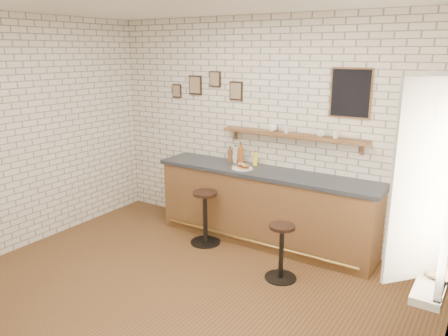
# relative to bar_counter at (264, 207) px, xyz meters

# --- Properties ---
(ground) EXTENTS (5.00, 5.00, 0.00)m
(ground) POSITION_rel_bar_counter_xyz_m (-0.13, -1.70, -0.51)
(ground) COLOR brown
(ground) RESTS_ON ground
(bar_counter) EXTENTS (3.10, 0.65, 1.01)m
(bar_counter) POSITION_rel_bar_counter_xyz_m (0.00, 0.00, 0.00)
(bar_counter) COLOR brown
(bar_counter) RESTS_ON ground
(sandwich_plate) EXTENTS (0.28, 0.28, 0.01)m
(sandwich_plate) POSITION_rel_bar_counter_xyz_m (-0.31, -0.08, 0.51)
(sandwich_plate) COLOR white
(sandwich_plate) RESTS_ON bar_counter
(ciabatta_sandwich) EXTENTS (0.20, 0.14, 0.07)m
(ciabatta_sandwich) POSITION_rel_bar_counter_xyz_m (-0.30, -0.08, 0.55)
(ciabatta_sandwich) COLOR #B8854B
(ciabatta_sandwich) RESTS_ON sandwich_plate
(potato_chips) EXTENTS (0.27, 0.18, 0.00)m
(potato_chips) POSITION_rel_bar_counter_xyz_m (-0.32, -0.08, 0.52)
(potato_chips) COLOR gold
(potato_chips) RESTS_ON sandwich_plate
(bitters_bottle_brown) EXTENTS (0.07, 0.07, 0.22)m
(bitters_bottle_brown) POSITION_rel_bar_counter_xyz_m (-0.66, 0.17, 0.59)
(bitters_bottle_brown) COLOR brown
(bitters_bottle_brown) RESTS_ON bar_counter
(bitters_bottle_white) EXTENTS (0.06, 0.06, 0.25)m
(bitters_bottle_white) POSITION_rel_bar_counter_xyz_m (-0.57, 0.17, 0.60)
(bitters_bottle_white) COLOR beige
(bitters_bottle_white) RESTS_ON bar_counter
(bitters_bottle_amber) EXTENTS (0.07, 0.07, 0.30)m
(bitters_bottle_amber) POSITION_rel_bar_counter_xyz_m (-0.48, 0.17, 0.63)
(bitters_bottle_amber) COLOR #A54A1A
(bitters_bottle_amber) RESTS_ON bar_counter
(condiment_bottle_yellow) EXTENTS (0.06, 0.06, 0.20)m
(condiment_bottle_yellow) POSITION_rel_bar_counter_xyz_m (-0.24, 0.17, 0.59)
(condiment_bottle_yellow) COLOR yellow
(condiment_bottle_yellow) RESTS_ON bar_counter
(bar_stool_left) EXTENTS (0.41, 0.41, 0.73)m
(bar_stool_left) POSITION_rel_bar_counter_xyz_m (-0.65, -0.47, -0.11)
(bar_stool_left) COLOR black
(bar_stool_left) RESTS_ON ground
(bar_stool_right) EXTENTS (0.37, 0.37, 0.66)m
(bar_stool_right) POSITION_rel_bar_counter_xyz_m (0.63, -0.79, -0.15)
(bar_stool_right) COLOR black
(bar_stool_right) RESTS_ON ground
(wall_shelf) EXTENTS (2.00, 0.18, 0.18)m
(wall_shelf) POSITION_rel_bar_counter_xyz_m (0.27, 0.20, 0.97)
(wall_shelf) COLOR brown
(wall_shelf) RESTS_ON ground
(shelf_cup_a) EXTENTS (0.18, 0.18, 0.10)m
(shelf_cup_a) POSITION_rel_bar_counter_xyz_m (-0.01, 0.20, 1.04)
(shelf_cup_a) COLOR white
(shelf_cup_a) RESTS_ON wall_shelf
(shelf_cup_b) EXTENTS (0.14, 0.14, 0.09)m
(shelf_cup_b) POSITION_rel_bar_counter_xyz_m (0.19, 0.20, 1.04)
(shelf_cup_b) COLOR white
(shelf_cup_b) RESTS_ON wall_shelf
(shelf_cup_c) EXTENTS (0.15, 0.15, 0.09)m
(shelf_cup_c) POSITION_rel_bar_counter_xyz_m (0.65, 0.20, 1.04)
(shelf_cup_c) COLOR white
(shelf_cup_c) RESTS_ON wall_shelf
(shelf_cup_d) EXTENTS (0.13, 0.13, 0.09)m
(shelf_cup_d) POSITION_rel_bar_counter_xyz_m (0.85, 0.20, 1.04)
(shelf_cup_d) COLOR white
(shelf_cup_d) RESTS_ON wall_shelf
(back_wall_decor) EXTENTS (2.96, 0.02, 0.56)m
(back_wall_decor) POSITION_rel_bar_counter_xyz_m (0.10, 0.28, 1.54)
(back_wall_decor) COLOR black
(back_wall_decor) RESTS_ON ground
(window_sill) EXTENTS (0.20, 1.35, 0.06)m
(window_sill) POSITION_rel_bar_counter_xyz_m (2.27, -1.40, 0.39)
(window_sill) COLOR white
(window_sill) RESTS_ON ground
(casement_window) EXTENTS (0.40, 1.30, 1.56)m
(casement_window) POSITION_rel_bar_counter_xyz_m (2.23, -1.40, 1.14)
(casement_window) COLOR white
(casement_window) RESTS_ON ground
(book_lower) EXTENTS (0.19, 0.23, 0.02)m
(book_lower) POSITION_rel_bar_counter_xyz_m (2.25, -1.62, 0.43)
(book_lower) COLOR tan
(book_lower) RESTS_ON window_sill
(book_upper) EXTENTS (0.21, 0.25, 0.02)m
(book_upper) POSITION_rel_bar_counter_xyz_m (2.25, -1.63, 0.45)
(book_upper) COLOR tan
(book_upper) RESTS_ON book_lower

